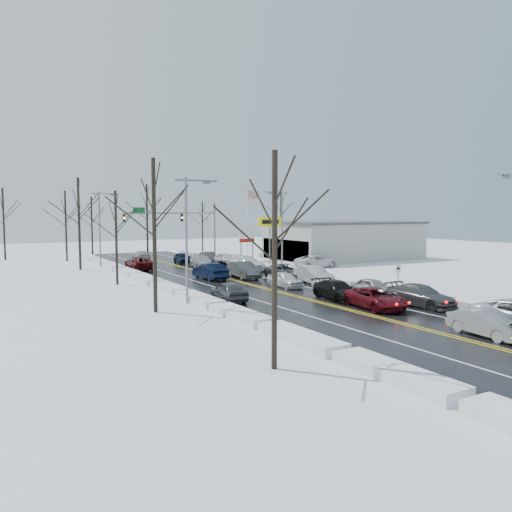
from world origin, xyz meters
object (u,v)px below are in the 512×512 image
traffic_signal_mast (181,220)px  oncoming_car_0 (210,279)px  tires_plus_sign (270,225)px  dealership_building (344,240)px  flagpole (249,217)px

traffic_signal_mast → oncoming_car_0: (-5.11, -20.83, -5.48)m
tires_plus_sign → oncoming_car_0: size_ratio=1.24×
traffic_signal_mast → dealership_building: (20.53, -9.99, -2.82)m
flagpole → oncoming_car_0: size_ratio=2.06×
traffic_signal_mast → tires_plus_sign: traffic_signal_mast is taller
tires_plus_sign → oncoming_car_0: 15.83m
traffic_signal_mast → flagpole: size_ratio=1.33×
traffic_signal_mast → tires_plus_sign: 13.92m
traffic_signal_mast → flagpole: (11.72, 2.01, 0.45)m
flagpole → dealership_building: size_ratio=0.49×
traffic_signal_mast → flagpole: bearing=9.7°
dealership_building → oncoming_car_0: bearing=-157.1°
dealership_building → oncoming_car_0: size_ratio=4.21×
flagpole → tires_plus_sign: bearing=-108.4°
dealership_building → oncoming_car_0: (-25.64, -10.84, -2.66)m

